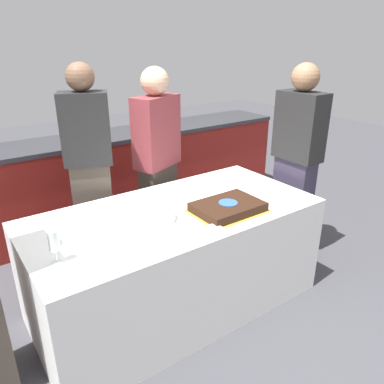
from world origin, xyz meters
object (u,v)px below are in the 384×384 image
plate_stack (159,215)px  person_cutting_cake (158,163)px  cake (228,207)px  person_seated_right (296,163)px  person_standing_back (91,174)px  wine_glass (54,241)px

plate_stack → person_cutting_cake: (0.44, 0.74, 0.06)m
cake → plate_stack: (-0.44, 0.16, -0.00)m
person_cutting_cake → person_seated_right: 1.14m
person_cutting_cake → plate_stack: bearing=37.6°
person_standing_back → person_seated_right: bearing=178.7°
person_cutting_cake → cake: bearing=68.0°
cake → person_cutting_cake: (0.00, 0.90, 0.06)m
cake → person_standing_back: 1.08m
plate_stack → person_cutting_cake: size_ratio=0.13×
person_seated_right → person_cutting_cake: bearing=-127.1°
wine_glass → person_standing_back: person_standing_back is taller
cake → plate_stack: bearing=160.0°
person_seated_right → person_standing_back: 1.64m
cake → person_seated_right: 0.94m
cake → plate_stack: size_ratio=2.21×
wine_glass → plate_stack: bearing=9.9°
cake → wine_glass: wine_glass is taller
cake → person_standing_back: person_standing_back is taller
plate_stack → person_seated_right: person_seated_right is taller
person_seated_right → person_standing_back: (-1.49, 0.69, 0.01)m
plate_stack → person_seated_right: size_ratio=0.13×
cake → wine_glass: (-1.11, 0.04, 0.09)m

